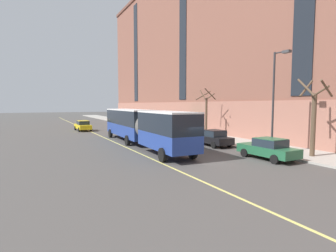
{
  "coord_description": "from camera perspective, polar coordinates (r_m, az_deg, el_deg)",
  "views": [
    {
      "loc": [
        -10.45,
        -15.36,
        4.01
      ],
      "look_at": [
        2.05,
        8.41,
        1.8
      ],
      "focal_mm": 28.0,
      "sensor_mm": 36.0,
      "label": 1
    }
  ],
  "objects": [
    {
      "name": "fire_hydrant",
      "position": [
        44.74,
        -5.06,
        0.18
      ],
      "size": [
        0.42,
        0.24,
        0.72
      ],
      "color": "red",
      "rests_on": "sidewalk"
    },
    {
      "name": "street_tree_mid_block",
      "position": [
        22.24,
        29.12,
        1.84
      ],
      "size": [
        1.99,
        2.0,
        5.8
      ],
      "color": "brown",
      "rests_on": "sidewalk"
    },
    {
      "name": "parked_car_silver_0",
      "position": [
        30.69,
        2.72,
        -1.33
      ],
      "size": [
        1.98,
        4.77,
        1.56
      ],
      "color": "#B7B7BC",
      "rests_on": "ground"
    },
    {
      "name": "street_lamp",
      "position": [
        22.59,
        22.38,
        6.74
      ],
      "size": [
        0.36,
        1.48,
        7.99
      ],
      "color": "#2D2D30",
      "rests_on": "sidewalk"
    },
    {
      "name": "sidewalk",
      "position": [
        26.82,
        18.29,
        -3.97
      ],
      "size": [
        4.92,
        160.0,
        0.15
      ],
      "primitive_type": "cube",
      "color": "#ADA89E",
      "rests_on": "ground"
    },
    {
      "name": "parked_car_green_4",
      "position": [
        20.62,
        20.95,
        -4.61
      ],
      "size": [
        2.08,
        4.48,
        1.56
      ],
      "color": "#23603D",
      "rests_on": "ground"
    },
    {
      "name": "parked_car_champagne_2",
      "position": [
        40.48,
        -5.08,
        0.11
      ],
      "size": [
        2.1,
        4.72,
        1.56
      ],
      "color": "#BCAD89",
      "rests_on": "ground"
    },
    {
      "name": "street_tree_far_uptown",
      "position": [
        31.68,
        8.33,
        3.02
      ],
      "size": [
        1.99,
        2.04,
        5.77
      ],
      "color": "brown",
      "rests_on": "sidewalk"
    },
    {
      "name": "parked_car_black_6",
      "position": [
        48.71,
        -9.14,
        0.84
      ],
      "size": [
        1.92,
        4.31,
        1.56
      ],
      "color": "black",
      "rests_on": "ground"
    },
    {
      "name": "ground_plane",
      "position": [
        19.01,
        6.39,
        -7.5
      ],
      "size": [
        260.0,
        260.0,
        0.0
      ],
      "primitive_type": "plane",
      "color": "#4C4947"
    },
    {
      "name": "taxi_cab",
      "position": [
        42.11,
        -18.04,
        0.08
      ],
      "size": [
        2.03,
        4.83,
        1.56
      ],
      "color": "yellow",
      "rests_on": "ground"
    },
    {
      "name": "parked_car_black_5",
      "position": [
        25.76,
        9.81,
        -2.56
      ],
      "size": [
        2.02,
        4.33,
        1.56
      ],
      "color": "black",
      "rests_on": "ground"
    },
    {
      "name": "lane_centerline",
      "position": [
        20.35,
        -4.63,
        -6.66
      ],
      "size": [
        0.16,
        140.0,
        0.01
      ],
      "primitive_type": "cube",
      "color": "#E0D66B",
      "rests_on": "ground"
    },
    {
      "name": "city_bus",
      "position": [
        25.68,
        -5.9,
        0.25
      ],
      "size": [
        3.25,
        18.4,
        3.48
      ],
      "color": "navy",
      "rests_on": "ground"
    }
  ]
}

